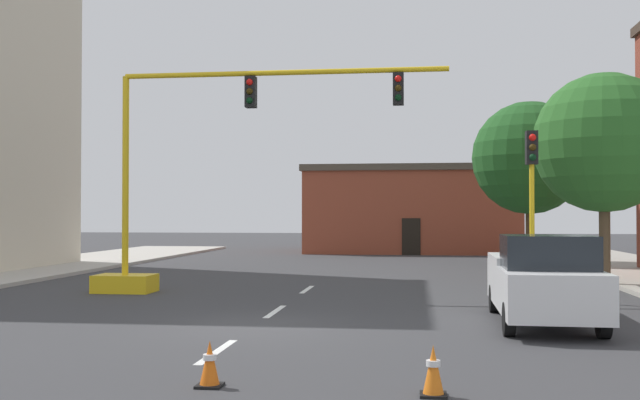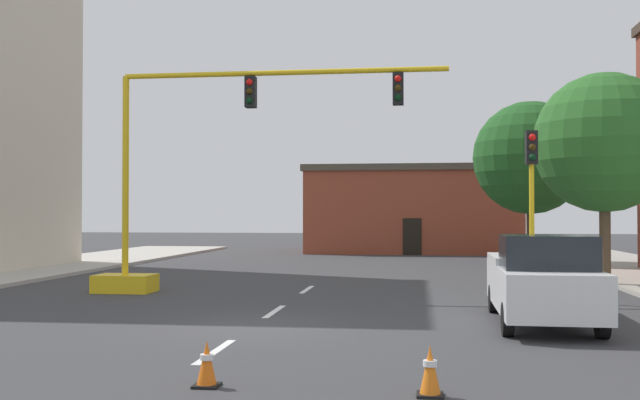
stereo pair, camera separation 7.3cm
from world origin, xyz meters
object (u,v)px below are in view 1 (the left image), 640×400
tree_right_far (529,158)px  traffic_cone_roadside_b (433,371)px  tree_right_mid (604,143)px  pickup_truck_white (543,280)px  traffic_signal_gantry (172,217)px  traffic_cone_roadside_a (210,364)px  traffic_light_pole_right (532,176)px

tree_right_far → traffic_cone_roadside_b: bearing=-101.0°
traffic_cone_roadside_b → tree_right_mid: bearing=69.1°
tree_right_mid → pickup_truck_white: tree_right_mid is taller
tree_right_mid → pickup_truck_white: bearing=-111.4°
traffic_signal_gantry → tree_right_mid: size_ratio=1.53×
tree_right_far → traffic_cone_roadside_b: 27.62m
tree_right_far → traffic_cone_roadside_a: tree_right_far is taller
tree_right_mid → traffic_cone_roadside_a: size_ratio=10.92×
traffic_light_pole_right → traffic_cone_roadside_b: (-3.04, -11.63, -3.19)m
tree_right_far → pickup_truck_white: tree_right_far is taller
tree_right_far → traffic_cone_roadside_a: size_ratio=12.04×
traffic_cone_roadside_a → traffic_cone_roadside_b: bearing=-2.6°
traffic_signal_gantry → traffic_light_pole_right: traffic_signal_gantry is taller
traffic_signal_gantry → tree_right_mid: bearing=14.0°
pickup_truck_white → traffic_cone_roadside_a: size_ratio=8.34×
traffic_signal_gantry → pickup_truck_white: 11.66m
tree_right_mid → traffic_cone_roadside_b: 17.31m
traffic_light_pole_right → tree_right_far: (2.14, 15.06, 1.61)m
traffic_light_pole_right → traffic_cone_roadside_b: 12.44m
traffic_cone_roadside_b → tree_right_far: bearing=79.0°
tree_right_mid → traffic_cone_roadside_b: size_ratio=10.40×
traffic_light_pole_right → tree_right_far: bearing=81.9°
traffic_light_pole_right → traffic_cone_roadside_a: bearing=-118.2°
tree_right_mid → traffic_cone_roadside_a: bearing=-120.4°
traffic_light_pole_right → pickup_truck_white: 5.41m
tree_right_far → traffic_cone_roadside_a: 28.23m
traffic_cone_roadside_b → traffic_light_pole_right: bearing=75.3°
traffic_light_pole_right → traffic_cone_roadside_a: (-6.15, -11.49, -3.21)m
traffic_signal_gantry → traffic_cone_roadside_b: size_ratio=15.89×
tree_right_far → tree_right_mid: (0.80, -11.07, -0.34)m
traffic_signal_gantry → tree_right_mid: (13.71, 3.41, 2.45)m
pickup_truck_white → traffic_cone_roadside_a: (-5.66, -6.74, -0.65)m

